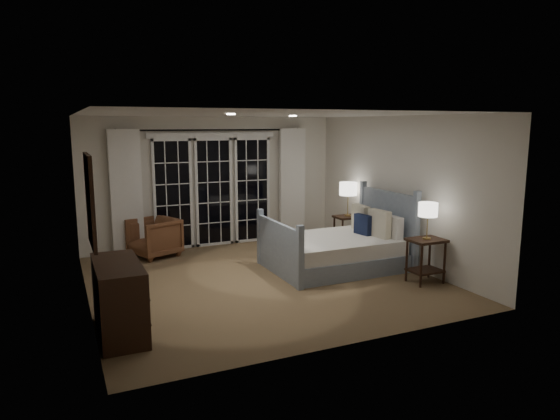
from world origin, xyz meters
name	(u,v)px	position (x,y,z in m)	size (l,w,h in m)	color
floor	(262,280)	(0.00, 0.00, 0.00)	(5.00, 5.00, 0.00)	brown
ceiling	(261,114)	(0.00, 0.00, 2.50)	(5.00, 5.00, 0.00)	silver
wall_left	(83,211)	(-2.50, 0.00, 1.25)	(0.02, 5.00, 2.50)	silver
wall_right	(398,190)	(2.50, 0.00, 1.25)	(0.02, 5.00, 2.50)	silver
wall_back	(213,182)	(0.00, 2.50, 1.25)	(5.00, 0.02, 2.50)	silver
wall_front	(353,232)	(0.00, -2.50, 1.25)	(5.00, 0.02, 2.50)	silver
french_doors	(214,190)	(0.00, 2.46, 1.09)	(2.50, 0.04, 2.20)	black
curtain_rod	(213,130)	(0.00, 2.40, 2.25)	(0.03, 0.03, 3.50)	black
curtain_left	(126,193)	(-1.65, 2.38, 1.15)	(0.55, 0.10, 2.25)	white
curtain_right	(292,184)	(1.65, 2.38, 1.15)	(0.55, 0.10, 2.25)	white
downlight_a	(293,116)	(0.80, 0.60, 2.49)	(0.12, 0.12, 0.01)	white
downlight_b	(231,114)	(-0.60, -0.40, 2.49)	(0.12, 0.12, 0.01)	white
bed	(339,249)	(1.42, 0.11, 0.32)	(2.12, 1.51, 1.23)	#8796A3
nightstand_left	(426,254)	(2.19, -1.13, 0.44)	(0.52, 0.41, 0.67)	#321A10
nightstand_right	(347,227)	(2.27, 1.21, 0.41)	(0.48, 0.38, 0.62)	#321A10
lamp_left	(428,210)	(2.19, -1.13, 1.11)	(0.28, 0.28, 0.55)	#AC8E45
lamp_right	(348,189)	(2.27, 1.21, 1.14)	(0.34, 0.34, 0.65)	#AC8E45
armchair	(154,237)	(-1.25, 2.08, 0.35)	(0.75, 0.77, 0.70)	brown
dresser	(119,299)	(-2.23, -1.18, 0.42)	(0.50, 1.18, 0.83)	#321A10
mirror	(90,201)	(-2.47, -1.18, 1.55)	(0.05, 0.85, 1.00)	#321A10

